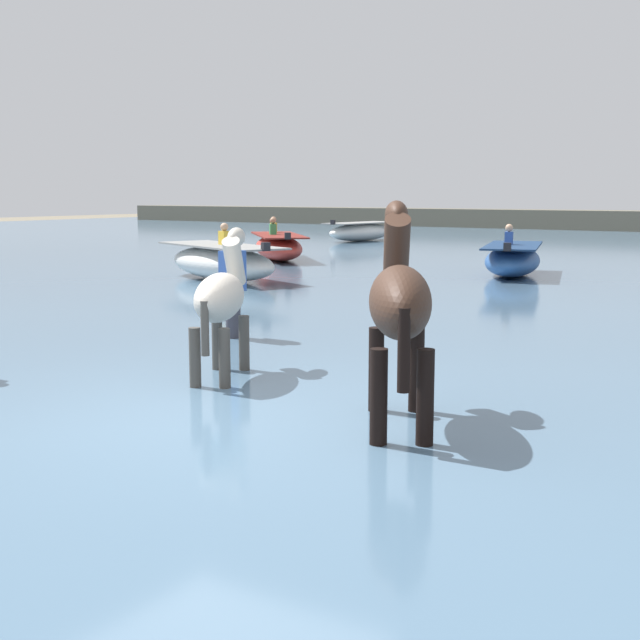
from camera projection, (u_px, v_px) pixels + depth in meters
ground_plane at (210, 447)px, 7.42m from camera, size 120.00×120.00×0.00m
water_surface at (570, 306)px, 15.65m from camera, size 90.00×90.00×0.25m
horse_lead_dark_bay at (399, 307)px, 7.08m from camera, size 1.29×1.83×2.11m
horse_trailing_pinto at (222, 301)px, 8.95m from camera, size 0.99×1.60×1.80m
boat_mid_outer at (278, 247)px, 24.74m from camera, size 3.67×3.76×1.21m
boat_distant_west at (513, 260)px, 20.04m from camera, size 2.21×3.75×1.20m
boat_near_port at (222, 262)px, 19.07m from camera, size 4.13×2.67×1.26m
boat_near_starboard at (361, 232)px, 34.37m from camera, size 1.69×3.78×0.88m
person_wading_mid at (233, 292)px, 11.43m from camera, size 0.25×0.35×1.63m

